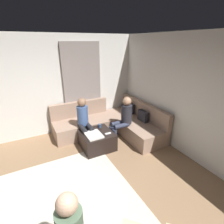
{
  "coord_description": "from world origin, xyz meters",
  "views": [
    {
      "loc": [
        1.94,
        -0.25,
        2.5
      ],
      "look_at": [
        -1.63,
        1.63,
        0.85
      ],
      "focal_mm": 27.88,
      "sensor_mm": 36.0,
      "label": 1
    }
  ],
  "objects_px": {
    "ottoman": "(97,140)",
    "game_remote": "(108,133)",
    "person_on_couch_back": "(123,118)",
    "person_on_couch_side": "(84,119)",
    "sectional_couch": "(112,123)",
    "coffee_mug": "(100,126)"
  },
  "relations": [
    {
      "from": "person_on_couch_back",
      "to": "person_on_couch_side",
      "type": "bearing_deg",
      "value": 69.25
    },
    {
      "from": "ottoman",
      "to": "person_on_couch_back",
      "type": "relative_size",
      "value": 0.63
    },
    {
      "from": "person_on_couch_side",
      "to": "ottoman",
      "type": "bearing_deg",
      "value": 114.39
    },
    {
      "from": "sectional_couch",
      "to": "ottoman",
      "type": "xyz_separation_m",
      "value": [
        0.53,
        -0.72,
        -0.07
      ]
    },
    {
      "from": "sectional_couch",
      "to": "game_remote",
      "type": "bearing_deg",
      "value": -34.76
    },
    {
      "from": "game_remote",
      "to": "ottoman",
      "type": "bearing_deg",
      "value": -129.29
    },
    {
      "from": "coffee_mug",
      "to": "sectional_couch",
      "type": "bearing_deg",
      "value": 120.37
    },
    {
      "from": "person_on_couch_back",
      "to": "person_on_couch_side",
      "type": "relative_size",
      "value": 1.0
    },
    {
      "from": "game_remote",
      "to": "person_on_couch_side",
      "type": "xyz_separation_m",
      "value": [
        -0.57,
        -0.39,
        0.23
      ]
    },
    {
      "from": "sectional_couch",
      "to": "ottoman",
      "type": "relative_size",
      "value": 3.36
    },
    {
      "from": "coffee_mug",
      "to": "game_remote",
      "type": "distance_m",
      "value": 0.4
    },
    {
      "from": "sectional_couch",
      "to": "person_on_couch_back",
      "type": "bearing_deg",
      "value": 6.21
    },
    {
      "from": "person_on_couch_side",
      "to": "game_remote",
      "type": "bearing_deg",
      "value": 124.91
    },
    {
      "from": "ottoman",
      "to": "game_remote",
      "type": "relative_size",
      "value": 5.07
    },
    {
      "from": "sectional_couch",
      "to": "person_on_couch_back",
      "type": "height_order",
      "value": "person_on_couch_back"
    },
    {
      "from": "person_on_couch_side",
      "to": "person_on_couch_back",
      "type": "bearing_deg",
      "value": 159.25
    },
    {
      "from": "person_on_couch_back",
      "to": "sectional_couch",
      "type": "bearing_deg",
      "value": 6.21
    },
    {
      "from": "coffee_mug",
      "to": "ottoman",
      "type": "bearing_deg",
      "value": -39.29
    },
    {
      "from": "coffee_mug",
      "to": "person_on_couch_side",
      "type": "height_order",
      "value": "person_on_couch_side"
    },
    {
      "from": "ottoman",
      "to": "game_remote",
      "type": "height_order",
      "value": "game_remote"
    },
    {
      "from": "game_remote",
      "to": "person_on_couch_back",
      "type": "height_order",
      "value": "person_on_couch_back"
    },
    {
      "from": "ottoman",
      "to": "person_on_couch_back",
      "type": "height_order",
      "value": "person_on_couch_back"
    }
  ]
}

